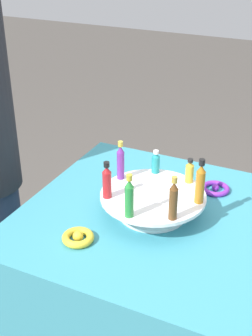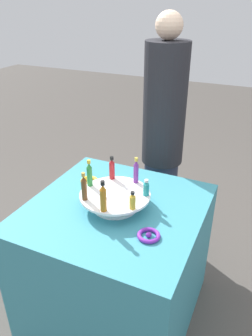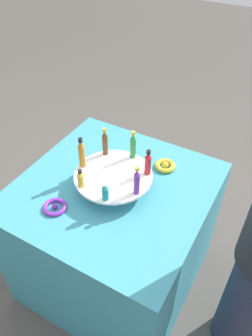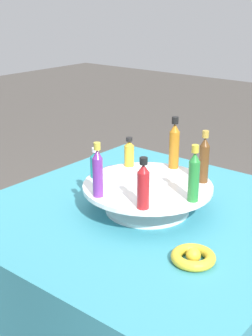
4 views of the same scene
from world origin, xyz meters
name	(u,v)px [view 4 (image 4 of 4)]	position (x,y,z in m)	size (l,w,h in m)	color
party_table	(145,320)	(0.00, 0.00, 0.37)	(0.86, 0.86, 0.74)	teal
display_stand	(148,194)	(0.00, 0.00, 0.79)	(0.35, 0.35, 0.08)	white
bottle_amber	(174,145)	(0.15, 0.02, 0.88)	(0.03, 0.03, 0.15)	#AD6B19
bottle_gold	(129,153)	(0.08, 0.13, 0.85)	(0.03, 0.03, 0.09)	gold
bottle_teal	(96,164)	(-0.05, 0.14, 0.85)	(0.03, 0.03, 0.09)	teal
bottle_purple	(98,172)	(-0.14, 0.05, 0.88)	(0.03, 0.03, 0.14)	#702D93
bottle_red	(143,185)	(-0.13, -0.08, 0.87)	(0.03, 0.03, 0.13)	#B21E23
bottle_green	(194,176)	(-0.02, -0.15, 0.88)	(0.03, 0.03, 0.14)	#288438
bottle_brown	(204,159)	(0.11, -0.11, 0.88)	(0.03, 0.03, 0.14)	brown
ribbon_bow_purple	(116,172)	(0.15, 0.24, 0.75)	(0.10, 0.10, 0.03)	purple
ribbon_bow_gold	(193,257)	(-0.15, -0.24, 0.75)	(0.10, 0.10, 0.03)	gold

